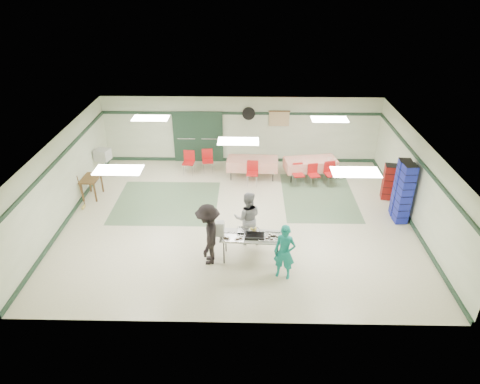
{
  "coord_description": "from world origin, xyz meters",
  "views": [
    {
      "loc": [
        0.29,
        -11.71,
        7.41
      ],
      "look_at": [
        0.06,
        -0.3,
        1.14
      ],
      "focal_mm": 32.0,
      "sensor_mm": 36.0,
      "label": 1
    }
  ],
  "objects_px": {
    "dining_table_b": "(252,163)",
    "crate_stack_blue_b": "(400,188)",
    "chair_d": "(252,170)",
    "printer_table": "(91,180)",
    "crate_stack_red": "(389,182)",
    "volunteer_teal": "(285,252)",
    "dining_table_a": "(310,164)",
    "crate_stack_blue_a": "(405,194)",
    "chair_c": "(330,171)",
    "broom": "(81,191)",
    "volunteer_grey": "(247,218)",
    "chair_b": "(298,172)",
    "chair_loose_a": "(208,158)",
    "office_printer": "(103,155)",
    "chair_a": "(313,172)",
    "serving_table": "(251,237)",
    "chair_loose_b": "(189,160)",
    "volunteer_dark": "(208,234)"
  },
  "relations": [
    {
      "from": "chair_b",
      "to": "chair_loose_b",
      "type": "bearing_deg",
      "value": 156.47
    },
    {
      "from": "chair_c",
      "to": "chair_a",
      "type": "bearing_deg",
      "value": 165.65
    },
    {
      "from": "dining_table_a",
      "to": "chair_c",
      "type": "xyz_separation_m",
      "value": [
        0.65,
        -0.57,
        -0.02
      ]
    },
    {
      "from": "chair_c",
      "to": "chair_loose_a",
      "type": "height_order",
      "value": "same"
    },
    {
      "from": "volunteer_dark",
      "to": "printer_table",
      "type": "bearing_deg",
      "value": -128.86
    },
    {
      "from": "serving_table",
      "to": "chair_a",
      "type": "relative_size",
      "value": 2.1
    },
    {
      "from": "crate_stack_blue_a",
      "to": "volunteer_teal",
      "type": "bearing_deg",
      "value": -144.76
    },
    {
      "from": "chair_a",
      "to": "crate_stack_blue_b",
      "type": "relative_size",
      "value": 0.42
    },
    {
      "from": "volunteer_teal",
      "to": "chair_a",
      "type": "bearing_deg",
      "value": 92.12
    },
    {
      "from": "chair_d",
      "to": "chair_loose_a",
      "type": "distance_m",
      "value": 2.04
    },
    {
      "from": "dining_table_b",
      "to": "crate_stack_red",
      "type": "xyz_separation_m",
      "value": [
        4.69,
        -1.55,
        0.07
      ]
    },
    {
      "from": "printer_table",
      "to": "office_printer",
      "type": "height_order",
      "value": "office_printer"
    },
    {
      "from": "dining_table_a",
      "to": "chair_loose_a",
      "type": "xyz_separation_m",
      "value": [
        -3.95,
        0.49,
        -0.02
      ]
    },
    {
      "from": "serving_table",
      "to": "crate_stack_blue_a",
      "type": "distance_m",
      "value": 5.16
    },
    {
      "from": "chair_b",
      "to": "crate_stack_red",
      "type": "height_order",
      "value": "crate_stack_red"
    },
    {
      "from": "chair_b",
      "to": "crate_stack_blue_b",
      "type": "relative_size",
      "value": 0.42
    },
    {
      "from": "chair_d",
      "to": "printer_table",
      "type": "height_order",
      "value": "chair_d"
    },
    {
      "from": "crate_stack_blue_b",
      "to": "printer_table",
      "type": "relative_size",
      "value": 2.22
    },
    {
      "from": "volunteer_teal",
      "to": "broom",
      "type": "relative_size",
      "value": 1.27
    },
    {
      "from": "volunteer_grey",
      "to": "chair_b",
      "type": "height_order",
      "value": "volunteer_grey"
    },
    {
      "from": "chair_c",
      "to": "dining_table_a",
      "type": "bearing_deg",
      "value": 124.01
    },
    {
      "from": "chair_b",
      "to": "chair_a",
      "type": "bearing_deg",
      "value": -11.96
    },
    {
      "from": "dining_table_b",
      "to": "chair_c",
      "type": "xyz_separation_m",
      "value": [
        2.85,
        -0.57,
        -0.02
      ]
    },
    {
      "from": "dining_table_a",
      "to": "dining_table_b",
      "type": "bearing_deg",
      "value": 170.82
    },
    {
      "from": "dining_table_b",
      "to": "crate_stack_red",
      "type": "relative_size",
      "value": 1.53
    },
    {
      "from": "volunteer_dark",
      "to": "printer_table",
      "type": "height_order",
      "value": "volunteer_dark"
    },
    {
      "from": "volunteer_grey",
      "to": "printer_table",
      "type": "height_order",
      "value": "volunteer_grey"
    },
    {
      "from": "chair_a",
      "to": "broom",
      "type": "height_order",
      "value": "broom"
    },
    {
      "from": "chair_d",
      "to": "serving_table",
      "type": "bearing_deg",
      "value": -87.85
    },
    {
      "from": "dining_table_a",
      "to": "crate_stack_red",
      "type": "height_order",
      "value": "crate_stack_red"
    },
    {
      "from": "volunteer_teal",
      "to": "broom",
      "type": "height_order",
      "value": "volunteer_teal"
    },
    {
      "from": "crate_stack_blue_a",
      "to": "chair_b",
      "type": "bearing_deg",
      "value": 140.25
    },
    {
      "from": "office_printer",
      "to": "dining_table_b",
      "type": "bearing_deg",
      "value": 15.41
    },
    {
      "from": "chair_loose_b",
      "to": "crate_stack_red",
      "type": "distance_m",
      "value": 7.38
    },
    {
      "from": "dining_table_a",
      "to": "dining_table_b",
      "type": "xyz_separation_m",
      "value": [
        -2.2,
        0.0,
        -0.0
      ]
    },
    {
      "from": "volunteer_dark",
      "to": "printer_table",
      "type": "distance_m",
      "value": 5.68
    },
    {
      "from": "printer_table",
      "to": "volunteer_teal",
      "type": "bearing_deg",
      "value": -31.7
    },
    {
      "from": "chair_a",
      "to": "crate_stack_blue_a",
      "type": "relative_size",
      "value": 0.41
    },
    {
      "from": "crate_stack_blue_a",
      "to": "crate_stack_red",
      "type": "bearing_deg",
      "value": 90.0
    },
    {
      "from": "serving_table",
      "to": "dining_table_a",
      "type": "height_order",
      "value": "dining_table_a"
    },
    {
      "from": "crate_stack_blue_b",
      "to": "chair_d",
      "type": "bearing_deg",
      "value": 156.07
    },
    {
      "from": "chair_c",
      "to": "broom",
      "type": "height_order",
      "value": "broom"
    },
    {
      "from": "chair_b",
      "to": "chair_loose_a",
      "type": "xyz_separation_m",
      "value": [
        -3.42,
        1.06,
        0.05
      ]
    },
    {
      "from": "volunteer_teal",
      "to": "dining_table_b",
      "type": "height_order",
      "value": "volunteer_teal"
    },
    {
      "from": "crate_stack_red",
      "to": "chair_b",
      "type": "bearing_deg",
      "value": 161.99
    },
    {
      "from": "chair_a",
      "to": "printer_table",
      "type": "xyz_separation_m",
      "value": [
        -7.85,
        -1.08,
        0.14
      ]
    },
    {
      "from": "serving_table",
      "to": "printer_table",
      "type": "bearing_deg",
      "value": 151.07
    },
    {
      "from": "dining_table_b",
      "to": "crate_stack_blue_b",
      "type": "relative_size",
      "value": 0.99
    },
    {
      "from": "chair_d",
      "to": "office_printer",
      "type": "bearing_deg",
      "value": 178.77
    },
    {
      "from": "chair_b",
      "to": "broom",
      "type": "xyz_separation_m",
      "value": [
        -7.36,
        -1.85,
        0.12
      ]
    }
  ]
}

